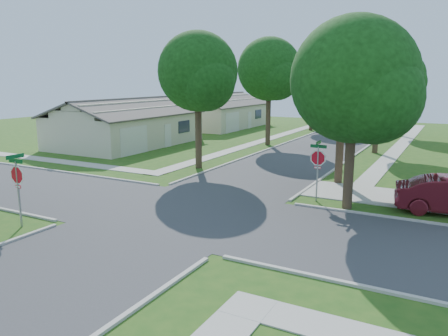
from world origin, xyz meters
TOP-DOWN VIEW (x-y plane):
  - ground at (0.00, 0.00)m, footprint 100.00×100.00m
  - road_ns at (0.00, 0.00)m, footprint 7.00×100.00m
  - sidewalk_ne at (6.10, 26.00)m, footprint 1.20×40.00m
  - sidewalk_nw at (-6.10, 26.00)m, footprint 1.20×40.00m
  - driveway at (7.90, 7.10)m, footprint 8.80×3.60m
  - stop_sign_sw at (-4.70, -4.70)m, footprint 1.05×0.80m
  - stop_sign_ne at (4.70, 4.70)m, footprint 1.05×0.80m
  - tree_e_near at (4.75, 9.01)m, footprint 4.97×4.80m
  - tree_e_mid at (4.76, 21.01)m, footprint 5.59×5.40m
  - tree_e_far at (4.75, 34.01)m, footprint 5.17×5.00m
  - tree_w_near at (-4.64, 9.01)m, footprint 5.38×5.20m
  - tree_w_mid at (-4.64, 21.01)m, footprint 5.80×5.60m
  - tree_w_far at (-4.65, 34.01)m, footprint 4.76×4.60m
  - tree_ne_corner at (6.36, 4.21)m, footprint 5.80×5.60m
  - house_nw_near at (-15.99, 15.00)m, footprint 8.42×13.60m
  - house_nw_far at (-15.99, 32.00)m, footprint 8.42×13.60m
  - car_curb_east at (2.65, 31.05)m, footprint 2.02×4.13m
  - car_curb_west at (-3.20, 41.16)m, footprint 2.16×5.11m

SIDE VIEW (x-z plane):
  - ground at x=0.00m, z-range 0.00..0.00m
  - road_ns at x=0.00m, z-range -0.01..0.01m
  - sidewalk_ne at x=6.10m, z-range 0.00..0.04m
  - sidewalk_nw at x=-6.10m, z-range 0.00..0.04m
  - driveway at x=7.90m, z-range 0.00..0.05m
  - car_curb_east at x=2.65m, z-range 0.00..1.36m
  - car_curb_west at x=-3.20m, z-range 0.00..1.47m
  - house_nw_near at x=-15.99m, z-range -0.60..3.63m
  - house_nw_far at x=-15.99m, z-range -0.60..3.63m
  - stop_sign_sw at x=-4.70m, z-range 0.54..3.52m
  - stop_sign_ne at x=4.70m, z-range 0.54..3.52m
  - tree_w_far at x=-4.65m, z-range 1.49..9.52m
  - tree_ne_corner at x=6.36m, z-range 1.26..9.92m
  - tree_e_near at x=4.75m, z-range 1.50..9.78m
  - tree_e_far at x=4.75m, z-range 1.62..10.34m
  - tree_w_near at x=-4.64m, z-range 1.63..10.60m
  - tree_e_mid at x=4.76m, z-range 1.64..10.86m
  - tree_w_mid at x=-4.64m, z-range 1.71..11.27m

